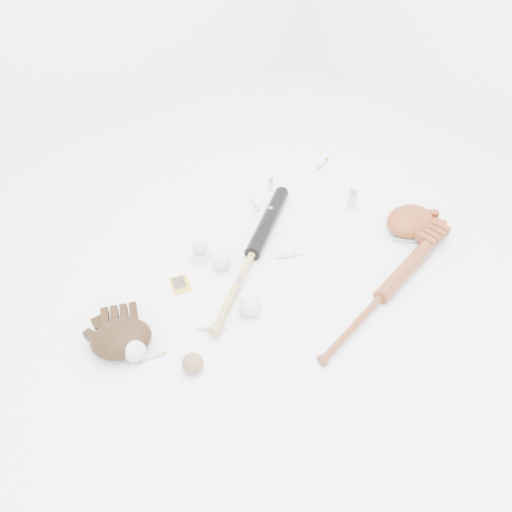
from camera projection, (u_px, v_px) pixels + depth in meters
bat_dark at (253, 253)px, 2.05m from camera, size 0.80×0.56×0.07m
bat_wood at (381, 296)px, 1.88m from camera, size 0.82×0.21×0.06m
glove_dark at (121, 338)px, 1.72m from camera, size 0.33×0.33×0.09m
glove_tan at (410, 221)px, 2.18m from camera, size 0.29×0.29×0.10m
trading_card at (180, 284)px, 1.96m from camera, size 0.10×0.11×0.01m
pedestal at (201, 255)px, 2.06m from camera, size 0.08×0.08×0.04m
baseball_on_pedestal at (200, 246)px, 2.03m from camera, size 0.07×0.07×0.07m
baseball_left at (134, 351)px, 1.69m from camera, size 0.08×0.08×0.08m
baseball_upper at (222, 261)px, 2.01m from camera, size 0.08×0.08×0.08m
baseball_mid at (250, 306)px, 1.83m from camera, size 0.08×0.08×0.08m
baseball_aged at (193, 363)px, 1.65m from camera, size 0.07×0.07×0.07m
syringe_0 at (152, 356)px, 1.71m from camera, size 0.15×0.07×0.02m
syringe_1 at (286, 255)px, 2.07m from camera, size 0.15×0.09×0.02m
syringe_2 at (254, 204)px, 2.33m from camera, size 0.07×0.13×0.02m
syringe_3 at (406, 240)px, 2.14m from camera, size 0.12×0.13×0.02m
syringe_4 at (322, 164)px, 2.58m from camera, size 0.14×0.07×0.02m
syringe_5 at (215, 328)px, 1.79m from camera, size 0.13×0.11×0.02m
vial_0 at (271, 214)px, 2.24m from camera, size 0.03×0.03×0.07m
vial_1 at (271, 184)px, 2.40m from camera, size 0.03×0.03×0.07m
vial_2 at (239, 283)px, 1.92m from camera, size 0.03×0.03×0.07m
vial_3 at (352, 199)px, 2.30m from camera, size 0.04×0.04×0.09m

